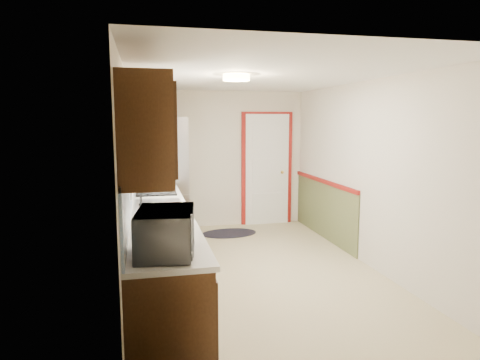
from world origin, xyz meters
TOP-DOWN VIEW (x-y plane):
  - room_shell at (0.00, 0.00)m, footprint 3.20×5.20m
  - kitchen_run at (-1.24, -0.29)m, footprint 0.63×4.00m
  - back_wall_trim at (0.99, 2.21)m, footprint 1.12×2.30m
  - ceiling_fixture at (-0.30, -0.20)m, footprint 0.30×0.30m
  - microwave at (-1.20, -1.95)m, footprint 0.39×0.62m
  - refrigerator at (-1.02, 2.05)m, footprint 0.87×0.84m
  - rug at (0.03, 1.90)m, footprint 0.97×0.65m
  - cooktop at (-1.19, 0.75)m, footprint 0.51×0.62m

SIDE VIEW (x-z plane):
  - rug at x=0.03m, z-range 0.00..0.01m
  - kitchen_run at x=-1.24m, z-range -0.29..1.91m
  - back_wall_trim at x=0.99m, z-range -0.15..1.93m
  - cooktop at x=-1.19m, z-range 0.94..0.96m
  - refrigerator at x=-1.02m, z-range 0.00..1.94m
  - microwave at x=-1.20m, z-range 0.94..1.33m
  - room_shell at x=0.00m, z-range -0.06..2.46m
  - ceiling_fixture at x=-0.30m, z-range 2.33..2.39m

